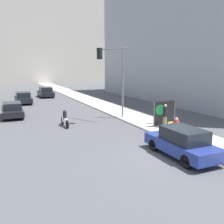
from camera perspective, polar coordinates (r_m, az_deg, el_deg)
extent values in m
plane|color=#4F4F51|center=(13.49, 13.18, -9.61)|extent=(160.00, 160.00, 0.00)
cube|color=beige|center=(27.64, -0.63, 1.04)|extent=(3.26, 90.00, 0.13)
cube|color=#BCB2A3|center=(76.01, -20.59, 18.74)|extent=(52.00, 12.00, 32.88)
cube|color=#99999E|center=(35.45, 16.62, 15.65)|extent=(10.00, 32.00, 16.14)
cylinder|color=#474C56|center=(16.41, 14.36, -4.75)|extent=(0.03, 0.03, 0.45)
cylinder|color=#474C56|center=(16.64, 15.36, -4.59)|extent=(0.03, 0.03, 0.45)
cylinder|color=#474C56|center=(16.69, 13.57, -4.46)|extent=(0.03, 0.03, 0.45)
cylinder|color=#474C56|center=(16.91, 14.56, -4.31)|extent=(0.03, 0.03, 0.45)
cube|color=navy|center=(16.60, 14.50, -3.74)|extent=(0.40, 0.40, 0.02)
cube|color=navy|center=(16.70, 14.12, -2.94)|extent=(0.40, 0.02, 0.38)
cylinder|color=#424247|center=(16.46, 14.86, -3.52)|extent=(0.18, 0.42, 0.18)
cylinder|color=#424247|center=(16.38, 15.27, -4.81)|extent=(0.16, 0.16, 0.45)
cube|color=black|center=(16.39, 15.37, -5.45)|extent=(0.20, 0.28, 0.10)
cylinder|color=#B23333|center=(16.56, 14.47, -2.81)|extent=(0.34, 0.34, 0.52)
sphere|color=tan|center=(16.49, 14.53, -1.56)|extent=(0.22, 0.22, 0.22)
cylinder|color=#B23333|center=(16.29, 13.76, -2.72)|extent=(0.45, 0.09, 0.09)
cube|color=yellow|center=(16.16, 13.20, -2.64)|extent=(0.37, 0.02, 0.28)
cube|color=navy|center=(16.15, 13.22, -2.65)|extent=(0.28, 0.01, 0.07)
cylinder|color=#756651|center=(18.64, 11.98, -2.23)|extent=(0.28, 0.28, 0.84)
cylinder|color=black|center=(18.49, 12.07, 0.06)|extent=(0.34, 0.34, 0.67)
sphere|color=tan|center=(18.42, 12.12, 1.41)|extent=(0.22, 0.22, 0.22)
cylinder|color=#424247|center=(19.74, 9.91, -1.52)|extent=(0.28, 0.28, 0.80)
cylinder|color=black|center=(19.61, 9.98, 0.53)|extent=(0.34, 0.34, 0.63)
sphere|color=tan|center=(19.54, 10.02, 1.75)|extent=(0.21, 0.21, 0.21)
cylinder|color=slate|center=(18.49, 9.57, -0.59)|extent=(0.06, 0.06, 1.89)
cylinder|color=slate|center=(19.57, 14.11, -0.16)|extent=(0.06, 0.06, 1.89)
cube|color=black|center=(19.00, 11.91, -0.22)|extent=(1.86, 0.02, 1.79)
cylinder|color=#197A33|center=(18.70, 10.96, 0.48)|extent=(0.79, 0.01, 0.79)
cylinder|color=slate|center=(21.78, 2.48, 6.75)|extent=(0.16, 0.16, 6.08)
cylinder|color=slate|center=(20.49, 0.00, 14.20)|extent=(1.64, 2.79, 0.11)
cube|color=black|center=(19.23, -2.86, 13.19)|extent=(0.41, 0.41, 0.84)
sphere|color=green|center=(19.22, -2.85, 12.36)|extent=(0.18, 0.18, 0.18)
cube|color=navy|center=(13.30, 15.53, -7.46)|extent=(1.75, 4.27, 0.58)
cube|color=black|center=(13.00, 16.14, -5.05)|extent=(1.50, 2.22, 0.67)
cylinder|color=black|center=(13.94, 9.54, -7.43)|extent=(0.22, 0.64, 0.64)
cylinder|color=black|center=(14.81, 14.51, -6.55)|extent=(0.22, 0.64, 0.64)
cylinder|color=black|center=(11.96, 16.69, -10.78)|extent=(0.22, 0.64, 0.64)
cylinder|color=black|center=(12.97, 21.89, -9.43)|extent=(0.22, 0.64, 0.64)
cube|color=black|center=(24.39, -21.84, 0.12)|extent=(1.76, 4.30, 0.50)
cube|color=black|center=(24.14, -21.91, 1.33)|extent=(1.51, 2.24, 0.60)
cylinder|color=black|center=(25.73, -23.65, 0.03)|extent=(0.22, 0.64, 0.64)
cylinder|color=black|center=(25.78, -20.24, 0.28)|extent=(0.22, 0.64, 0.64)
cylinder|color=black|center=(23.10, -23.55, -1.05)|extent=(0.22, 0.64, 0.64)
cylinder|color=black|center=(23.16, -19.76, -0.77)|extent=(0.22, 0.64, 0.64)
cube|color=black|center=(32.87, -19.63, 2.77)|extent=(1.82, 4.43, 0.54)
cube|color=black|center=(32.62, -19.66, 3.76)|extent=(1.57, 2.30, 0.64)
cylinder|color=black|center=(34.20, -21.13, 2.57)|extent=(0.22, 0.64, 0.64)
cylinder|color=black|center=(34.32, -18.46, 2.76)|extent=(0.22, 0.64, 0.64)
cylinder|color=black|center=(31.48, -20.84, 1.97)|extent=(0.22, 0.64, 0.64)
cylinder|color=black|center=(31.61, -17.95, 2.18)|extent=(0.22, 0.64, 0.64)
cube|color=black|center=(39.09, -14.93, 4.17)|extent=(1.88, 4.73, 0.59)
cube|color=black|center=(38.85, -14.93, 5.07)|extent=(1.62, 2.46, 0.67)
cylinder|color=black|center=(40.44, -16.42, 3.94)|extent=(0.22, 0.64, 0.64)
cylinder|color=black|center=(40.69, -14.10, 4.09)|extent=(0.22, 0.64, 0.64)
cylinder|color=black|center=(37.55, -15.80, 3.51)|extent=(0.22, 0.64, 0.64)
cylinder|color=black|center=(37.83, -13.31, 3.67)|extent=(0.22, 0.64, 0.64)
cube|color=white|center=(19.54, -10.74, -1.83)|extent=(0.24, 0.91, 0.32)
cylinder|color=black|center=(19.42, -10.74, -0.82)|extent=(0.28, 0.28, 0.58)
sphere|color=black|center=(19.36, -10.77, 0.06)|extent=(0.24, 0.24, 0.24)
cylinder|color=black|center=(20.29, -11.23, -1.91)|extent=(0.10, 0.60, 0.60)
cylinder|color=black|center=(18.86, -10.18, -2.81)|extent=(0.10, 0.60, 0.60)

